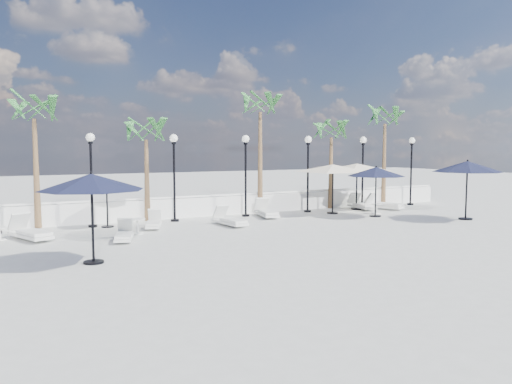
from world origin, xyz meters
name	(u,v)px	position (x,y,z in m)	size (l,w,h in m)	color
ground	(326,238)	(0.00, 0.00, 0.00)	(100.00, 100.00, 0.00)	#A6A7A1
balustrade	(237,205)	(0.00, 7.50, 0.47)	(26.00, 0.30, 1.01)	silver
lamppost_1	(91,166)	(-7.00, 6.50, 2.49)	(0.36, 0.36, 3.84)	black
lamppost_2	(174,165)	(-3.50, 6.50, 2.49)	(0.36, 0.36, 3.84)	black
lamppost_3	(246,164)	(0.00, 6.50, 2.49)	(0.36, 0.36, 3.84)	black
lamppost_4	(308,163)	(3.50, 6.50, 2.49)	(0.36, 0.36, 3.84)	black
lamppost_5	(363,162)	(7.00, 6.50, 2.49)	(0.36, 0.36, 3.84)	black
lamppost_6	(411,161)	(10.50, 6.50, 2.49)	(0.36, 0.36, 3.84)	black
palm_0	(34,115)	(-9.00, 7.30, 4.53)	(2.60, 2.60, 5.50)	brown
palm_1	(146,136)	(-4.50, 7.30, 3.75)	(2.60, 2.60, 4.70)	brown
palm_2	(260,110)	(1.20, 7.30, 5.12)	(2.60, 2.60, 6.10)	brown
palm_3	(331,135)	(5.50, 7.30, 3.95)	(2.60, 2.60, 4.90)	brown
palm_4	(385,122)	(9.20, 7.30, 4.73)	(2.60, 2.60, 5.70)	brown
lounger_0	(30,232)	(-9.45, 4.54, 0.27)	(1.44, 2.25, 0.81)	white
lounger_1	(124,235)	(-6.55, 2.84, 0.22)	(1.02, 1.80, 0.64)	white
lounger_2	(154,223)	(-4.85, 5.10, 0.21)	(1.09, 1.79, 0.64)	white
lounger_3	(230,220)	(-1.87, 4.22, 0.24)	(0.86, 1.99, 0.72)	white
lounger_4	(266,212)	(0.73, 5.80, 0.26)	(1.06, 2.14, 0.77)	white
lounger_5	(384,204)	(7.76, 5.64, 0.26)	(1.29, 2.18, 0.78)	white
lounger_6	(361,205)	(6.62, 6.11, 0.25)	(0.96, 2.05, 0.74)	white
side_table_0	(0,232)	(-10.39, 4.98, 0.27)	(0.46, 0.46, 0.45)	white
side_table_1	(137,225)	(-5.78, 4.04, 0.35)	(0.60, 0.60, 0.58)	white
side_table_2	(377,208)	(6.19, 4.39, 0.30)	(0.51, 0.51, 0.49)	white
parasol_navy_left	(91,183)	(-8.09, -0.21, 2.27)	(2.92, 2.92, 2.58)	black
parasol_navy_mid	(376,172)	(5.40, 3.60, 2.11)	(2.68, 2.68, 2.40)	black
parasol_navy_right	(467,167)	(8.40, 0.96, 2.39)	(3.03, 3.03, 2.72)	black
parasol_cream_sq_a	(333,165)	(4.26, 5.42, 2.42)	(5.32, 5.32, 2.61)	black
parasol_cream_sq_b	(357,164)	(6.37, 6.20, 2.41)	(5.20, 5.20, 2.61)	black
parasol_cream_small	(107,186)	(-6.46, 6.20, 1.67)	(1.59, 1.59, 1.96)	black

